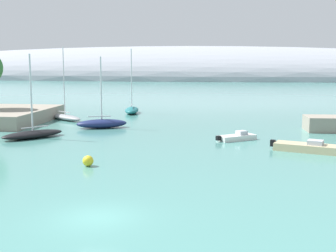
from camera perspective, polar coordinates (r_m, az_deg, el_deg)
name	(u,v)px	position (r m, az deg, el deg)	size (l,w,h in m)	color
water	(97,218)	(23.23, -8.99, -11.43)	(600.00, 600.00, 0.00)	teal
distant_ridge	(177,78)	(214.04, 1.09, 6.11)	(354.14, 79.36, 29.97)	#999EA8
sailboat_grey_near_shore	(65,117)	(61.63, -12.96, 1.17)	(6.52, 5.62, 9.65)	gray
sailboat_black_mid_mooring	(33,133)	(47.88, -16.82, -0.91)	(5.84, 6.49, 8.55)	black
sailboat_teal_outer_mooring	(132,110)	(68.07, -4.63, 2.09)	(2.71, 6.21, 9.66)	#1E6B70
sailboat_navy_end_of_line	(102,123)	(53.36, -8.42, 0.38)	(6.32, 4.28, 8.35)	navy
motorboat_sand_foreground	(306,147)	(40.85, 17.15, -2.59)	(5.78, 3.57, 1.06)	#C6B284
motorboat_white_alongside_breakwater	(237,137)	(45.21, 8.75, -1.41)	(4.09, 3.45, 0.90)	white
mooring_buoy_yellow	(88,161)	(34.10, -10.14, -4.39)	(0.82, 0.82, 0.82)	yellow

